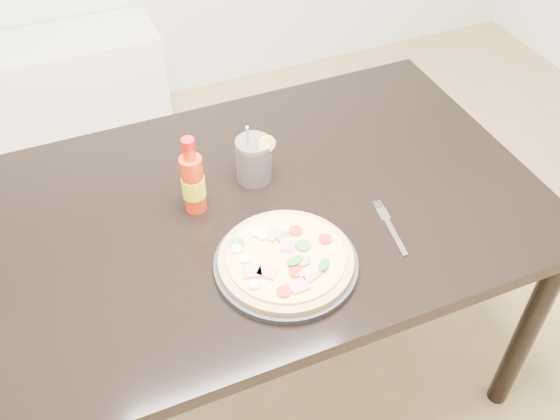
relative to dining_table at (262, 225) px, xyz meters
name	(u,v)px	position (x,y,z in m)	size (l,w,h in m)	color
dining_table	(262,225)	(0.00, 0.00, 0.00)	(1.40, 0.90, 0.75)	black
plate	(286,264)	(-0.03, -0.22, 0.09)	(0.33, 0.33, 0.02)	black
pizza	(285,258)	(-0.03, -0.22, 0.11)	(0.30, 0.30, 0.03)	tan
hot_sauce_bottle	(193,182)	(-0.16, 0.04, 0.17)	(0.06, 0.06, 0.21)	red
cola_cup	(254,161)	(0.02, 0.09, 0.14)	(0.10, 0.09, 0.18)	black
fork	(389,225)	(0.25, -0.20, 0.09)	(0.04, 0.19, 0.00)	silver
media_console	(4,104)	(-0.63, 1.52, -0.42)	(1.40, 0.34, 0.50)	white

